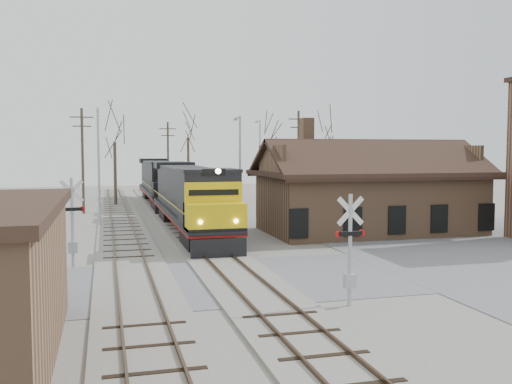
% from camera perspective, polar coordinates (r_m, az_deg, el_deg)
% --- Properties ---
extents(ground, '(140.00, 140.00, 0.00)m').
position_cam_1_polar(ground, '(25.29, -1.65, -8.73)').
color(ground, gray).
rests_on(ground, ground).
extents(road, '(60.00, 9.00, 0.03)m').
position_cam_1_polar(road, '(25.29, -1.65, -8.69)').
color(road, slate).
rests_on(road, ground).
extents(track_main, '(3.40, 90.00, 0.24)m').
position_cam_1_polar(track_main, '(39.80, -6.62, -3.92)').
color(track_main, gray).
rests_on(track_main, ground).
extents(track_siding, '(3.40, 90.00, 0.24)m').
position_cam_1_polar(track_siding, '(39.41, -13.12, -4.08)').
color(track_siding, gray).
rests_on(track_siding, ground).
extents(depot, '(15.20, 9.31, 7.90)m').
position_cam_1_polar(depot, '(40.22, 11.15, -0.53)').
color(depot, '#876246').
rests_on(depot, ground).
extents(locomotive_lead, '(3.15, 21.07, 4.68)m').
position_cam_1_polar(locomotive_lead, '(39.11, -6.56, -0.53)').
color(locomotive_lead, black).
rests_on(locomotive_lead, ground).
extents(locomotive_trailing, '(3.15, 21.07, 4.43)m').
position_cam_1_polar(locomotive_trailing, '(60.27, -9.51, 1.08)').
color(locomotive_trailing, black).
rests_on(locomotive_trailing, ground).
extents(crossbuck_near, '(1.17, 0.31, 4.08)m').
position_cam_1_polar(crossbuck_near, '(20.98, 9.38, -6.12)').
color(crossbuck_near, '#A5A8AD').
rests_on(crossbuck_near, ground).
extents(crossbuck_far, '(1.24, 0.33, 4.34)m').
position_cam_1_polar(crossbuck_far, '(28.90, -17.90, -3.24)').
color(crossbuck_far, '#A5A8AD').
rests_on(crossbuck_far, ground).
extents(streetlight_a, '(0.25, 2.04, 8.78)m').
position_cam_1_polar(streetlight_a, '(43.96, -15.47, 3.08)').
color(streetlight_a, '#A5A8AD').
rests_on(streetlight_a, ground).
extents(streetlight_b, '(0.25, 2.04, 8.34)m').
position_cam_1_polar(streetlight_b, '(44.78, -1.66, 2.95)').
color(streetlight_b, '#A5A8AD').
rests_on(streetlight_b, ground).
extents(streetlight_c, '(0.25, 2.04, 9.02)m').
position_cam_1_polar(streetlight_c, '(63.02, 0.36, 3.62)').
color(streetlight_c, '#A5A8AD').
rests_on(streetlight_c, ground).
extents(utility_pole_a, '(2.00, 0.24, 9.40)m').
position_cam_1_polar(utility_pole_a, '(53.06, -16.95, 3.20)').
color(utility_pole_a, '#382D23').
rests_on(utility_pole_a, ground).
extents(utility_pole_b, '(2.00, 0.24, 9.00)m').
position_cam_1_polar(utility_pole_b, '(68.05, -8.78, 3.33)').
color(utility_pole_b, '#382D23').
rests_on(utility_pole_b, ground).
extents(utility_pole_c, '(2.00, 0.24, 9.48)m').
position_cam_1_polar(utility_pole_c, '(55.45, 4.25, 3.44)').
color(utility_pole_c, '#382D23').
rests_on(utility_pole_c, ground).
extents(tree_b, '(4.35, 4.35, 10.66)m').
position_cam_1_polar(tree_b, '(60.06, -13.97, 5.90)').
color(tree_b, '#382D23').
rests_on(tree_b, ground).
extents(tree_c, '(4.84, 4.84, 11.86)m').
position_cam_1_polar(tree_c, '(72.32, -6.82, 6.35)').
color(tree_c, '#382D23').
rests_on(tree_c, ground).
extents(tree_d, '(4.33, 4.33, 10.62)m').
position_cam_1_polar(tree_d, '(67.75, 1.68, 5.78)').
color(tree_d, '#382D23').
rests_on(tree_d, ground).
extents(tree_e, '(4.46, 4.46, 10.92)m').
position_cam_1_polar(tree_e, '(69.56, 6.95, 5.89)').
color(tree_e, '#382D23').
rests_on(tree_e, ground).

